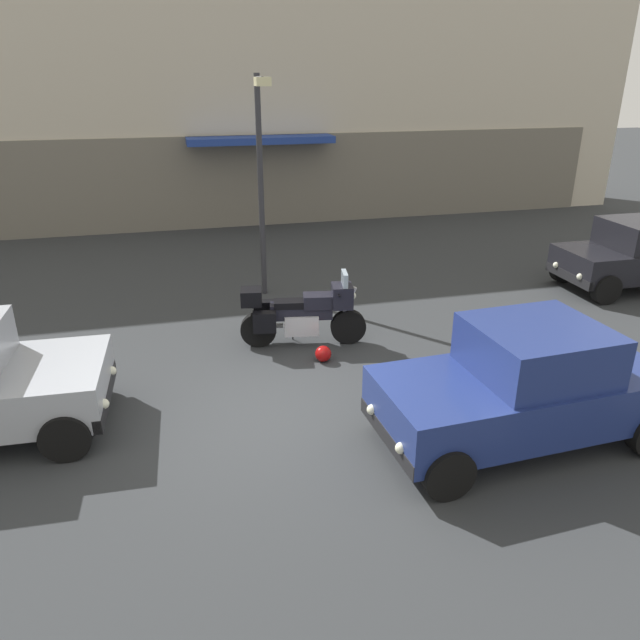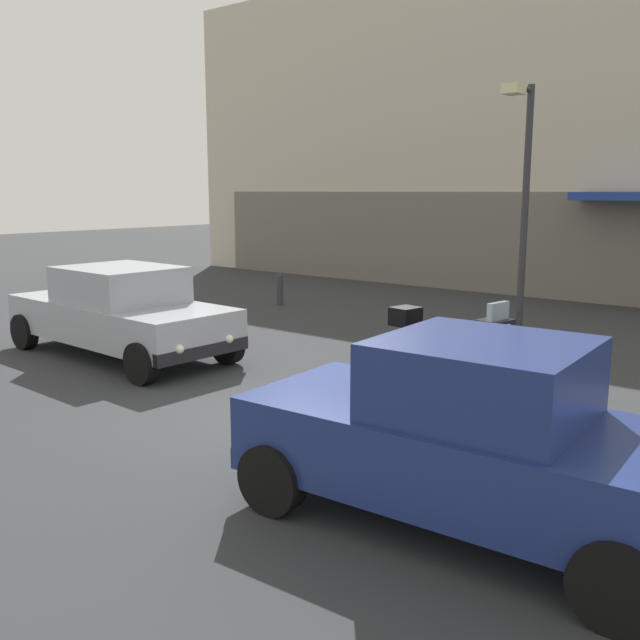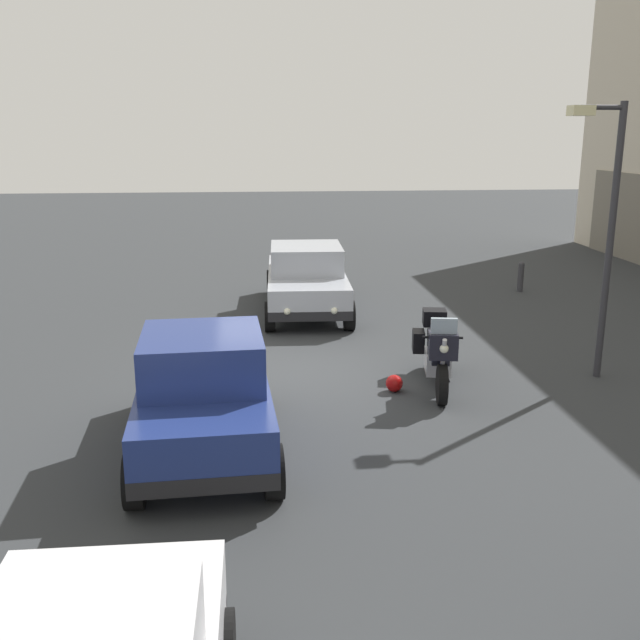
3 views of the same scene
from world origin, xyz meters
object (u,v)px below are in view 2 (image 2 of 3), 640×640
object	(u,v)px
bollard_curbside	(280,288)
helmet	(436,393)
car_sedan_far	(120,312)
motorcycle	(450,347)
streetlamp_curbside	(522,192)
car_hatchback_near	(468,436)

from	to	relation	value
bollard_curbside	helmet	bearing A→B (deg)	-33.78
car_sedan_far	motorcycle	bearing A→B (deg)	20.20
motorcycle	car_sedan_far	distance (m)	5.68
streetlamp_curbside	bollard_curbside	distance (m)	7.30
streetlamp_curbside	bollard_curbside	size ratio (longest dim) A/B	5.71
car_hatchback_near	car_sedan_far	size ratio (longest dim) A/B	0.85
helmet	bollard_curbside	world-z (taller)	bollard_curbside
car_hatchback_near	streetlamp_curbside	world-z (taller)	streetlamp_curbside
motorcycle	bollard_curbside	world-z (taller)	motorcycle
car_sedan_far	bollard_curbside	bearing A→B (deg)	107.31
car_hatchback_near	car_sedan_far	distance (m)	7.80
car_hatchback_near	streetlamp_curbside	bearing A→B (deg)	-72.79
motorcycle	streetlamp_curbside	size ratio (longest dim) A/B	0.49
car_sedan_far	helmet	bearing A→B (deg)	12.21
car_hatchback_near	bollard_curbside	world-z (taller)	car_hatchback_near
helmet	streetlamp_curbside	size ratio (longest dim) A/B	0.06
streetlamp_curbside	helmet	bearing A→B (deg)	-83.24
motorcycle	bollard_curbside	distance (m)	8.07
car_sedan_far	streetlamp_curbside	xyz separation A→B (m)	(5.20, 4.50, 2.02)
car_sedan_far	bollard_curbside	distance (m)	6.03
helmet	bollard_curbside	distance (m)	8.66
car_hatchback_near	bollard_curbside	size ratio (longest dim) A/B	4.92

